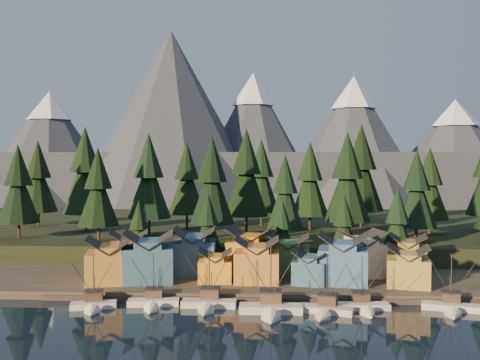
{
  "coord_description": "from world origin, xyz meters",
  "views": [
    {
      "loc": [
        1.07,
        -81.7,
        25.77
      ],
      "look_at": [
        -4.14,
        30.0,
        21.87
      ],
      "focal_mm": 40.0,
      "sensor_mm": 36.0,
      "label": 1
    }
  ],
  "objects_px": {
    "boat_0": "(93,298)",
    "house_back_1": "(195,250)",
    "house_back_0": "(129,251)",
    "boat_3": "(271,300)",
    "boat_2": "(208,296)",
    "boat_4": "(325,302)",
    "house_front_0": "(110,259)",
    "boat_1": "(153,296)",
    "boat_5": "(364,300)",
    "house_front_1": "(149,255)",
    "boat_6": "(452,301)"
  },
  "relations": [
    {
      "from": "boat_0",
      "to": "house_back_1",
      "type": "distance_m",
      "value": 27.84
    },
    {
      "from": "house_back_0",
      "to": "boat_3",
      "type": "bearing_deg",
      "value": -52.41
    },
    {
      "from": "boat_2",
      "to": "house_back_1",
      "type": "xyz_separation_m",
      "value": [
        -5.21,
        21.57,
        4.51
      ]
    },
    {
      "from": "boat_4",
      "to": "house_front_0",
      "type": "relative_size",
      "value": 1.02
    },
    {
      "from": "boat_0",
      "to": "boat_1",
      "type": "height_order",
      "value": "boat_0"
    },
    {
      "from": "boat_5",
      "to": "house_front_1",
      "type": "xyz_separation_m",
      "value": [
        -40.51,
        14.19,
        4.95
      ]
    },
    {
      "from": "boat_0",
      "to": "boat_4",
      "type": "relative_size",
      "value": 0.96
    },
    {
      "from": "house_front_1",
      "to": "boat_5",
      "type": "bearing_deg",
      "value": -28.3
    },
    {
      "from": "boat_4",
      "to": "house_front_1",
      "type": "xyz_separation_m",
      "value": [
        -33.58,
        16.77,
        4.73
      ]
    },
    {
      "from": "boat_6",
      "to": "house_front_0",
      "type": "distance_m",
      "value": 64.34
    },
    {
      "from": "boat_1",
      "to": "boat_5",
      "type": "height_order",
      "value": "boat_1"
    },
    {
      "from": "boat_6",
      "to": "house_back_0",
      "type": "distance_m",
      "value": 65.98
    },
    {
      "from": "boat_5",
      "to": "house_front_0",
      "type": "distance_m",
      "value": 49.9
    },
    {
      "from": "house_front_0",
      "to": "house_front_1",
      "type": "relative_size",
      "value": 0.96
    },
    {
      "from": "boat_3",
      "to": "boat_6",
      "type": "distance_m",
      "value": 31.13
    },
    {
      "from": "boat_2",
      "to": "boat_5",
      "type": "height_order",
      "value": "boat_2"
    },
    {
      "from": "boat_5",
      "to": "boat_0",
      "type": "bearing_deg",
      "value": 178.71
    },
    {
      "from": "boat_2",
      "to": "house_back_0",
      "type": "distance_m",
      "value": 30.4
    },
    {
      "from": "house_front_0",
      "to": "house_back_0",
      "type": "distance_m",
      "value": 10.34
    },
    {
      "from": "boat_5",
      "to": "boat_6",
      "type": "height_order",
      "value": "boat_6"
    },
    {
      "from": "boat_6",
      "to": "house_back_0",
      "type": "bearing_deg",
      "value": 174.77
    },
    {
      "from": "boat_2",
      "to": "boat_4",
      "type": "bearing_deg",
      "value": -6.55
    },
    {
      "from": "house_back_1",
      "to": "house_front_1",
      "type": "bearing_deg",
      "value": -139.94
    },
    {
      "from": "boat_2",
      "to": "house_front_1",
      "type": "height_order",
      "value": "house_front_1"
    },
    {
      "from": "boat_3",
      "to": "boat_4",
      "type": "xyz_separation_m",
      "value": [
        9.15,
        0.36,
        -0.37
      ]
    },
    {
      "from": "house_front_0",
      "to": "house_back_1",
      "type": "xyz_separation_m",
      "value": [
        15.83,
        9.16,
        0.46
      ]
    },
    {
      "from": "boat_3",
      "to": "house_back_1",
      "type": "height_order",
      "value": "boat_3"
    },
    {
      "from": "boat_0",
      "to": "house_back_0",
      "type": "bearing_deg",
      "value": 76.27
    },
    {
      "from": "boat_4",
      "to": "boat_5",
      "type": "xyz_separation_m",
      "value": [
        6.93,
        2.58,
        -0.22
      ]
    },
    {
      "from": "boat_4",
      "to": "house_front_0",
      "type": "bearing_deg",
      "value": 175.78
    },
    {
      "from": "boat_3",
      "to": "house_back_0",
      "type": "distance_m",
      "value": 40.4
    },
    {
      "from": "boat_0",
      "to": "boat_2",
      "type": "bearing_deg",
      "value": -8.94
    },
    {
      "from": "boat_6",
      "to": "house_back_1",
      "type": "relative_size",
      "value": 1.11
    },
    {
      "from": "house_back_1",
      "to": "boat_0",
      "type": "bearing_deg",
      "value": -125.09
    },
    {
      "from": "boat_4",
      "to": "house_front_0",
      "type": "distance_m",
      "value": 44.08
    },
    {
      "from": "house_front_1",
      "to": "boat_1",
      "type": "bearing_deg",
      "value": -83.99
    },
    {
      "from": "boat_5",
      "to": "house_back_1",
      "type": "height_order",
      "value": "house_back_1"
    },
    {
      "from": "boat_5",
      "to": "house_back_0",
      "type": "height_order",
      "value": "house_back_0"
    },
    {
      "from": "boat_3",
      "to": "boat_6",
      "type": "relative_size",
      "value": 1.17
    },
    {
      "from": "boat_0",
      "to": "house_front_0",
      "type": "distance_m",
      "value": 14.68
    },
    {
      "from": "boat_4",
      "to": "house_front_1",
      "type": "height_order",
      "value": "house_front_1"
    },
    {
      "from": "boat_6",
      "to": "house_front_0",
      "type": "height_order",
      "value": "house_front_0"
    },
    {
      "from": "boat_6",
      "to": "house_front_1",
      "type": "distance_m",
      "value": 57.37
    },
    {
      "from": "boat_1",
      "to": "boat_6",
      "type": "relative_size",
      "value": 0.95
    },
    {
      "from": "boat_6",
      "to": "house_front_0",
      "type": "relative_size",
      "value": 1.03
    },
    {
      "from": "boat_5",
      "to": "house_front_1",
      "type": "relative_size",
      "value": 0.93
    },
    {
      "from": "boat_1",
      "to": "house_front_1",
      "type": "distance_m",
      "value": 14.66
    },
    {
      "from": "boat_2",
      "to": "boat_5",
      "type": "distance_m",
      "value": 27.03
    },
    {
      "from": "boat_0",
      "to": "boat_5",
      "type": "bearing_deg",
      "value": -11.94
    },
    {
      "from": "boat_6",
      "to": "house_front_1",
      "type": "height_order",
      "value": "house_front_1"
    }
  ]
}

